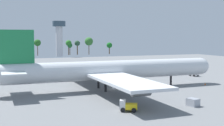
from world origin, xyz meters
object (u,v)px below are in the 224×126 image
Objects in this scene: pushback_tractor at (194,73)px; safety_cone_nose at (205,84)px; cargo_container_aft at (193,102)px; cargo_airplane at (110,70)px; control_tower at (59,35)px; baggage_tug at (128,106)px; cargo_loader at (114,70)px.

safety_cone_nose is at bearing -118.06° from pushback_tractor.
cargo_container_aft is 33.17m from safety_cone_nose.
cargo_airplane reaches higher than safety_cone_nose.
control_tower reaches higher than cargo_container_aft.
safety_cone_nose is at bearing -6.85° from cargo_airplane.
control_tower is at bearing 82.50° from baggage_tug.
cargo_loader is 1.37× the size of cargo_container_aft.
safety_cone_nose is (32.78, -3.94, -5.51)m from cargo_airplane.
control_tower is at bearing 90.10° from cargo_loader.
baggage_tug reaches higher than cargo_loader.
control_tower is (24.39, 185.21, 16.52)m from baggage_tug.
control_tower is (-14.81, 162.39, 17.36)m from safety_cone_nose.
cargo_container_aft is at bearing -133.71° from safety_cone_nose.
cargo_loader is 5.76× the size of safety_cone_nose.
cargo_airplane is 18.57× the size of pushback_tractor.
cargo_loader reaches higher than safety_cone_nose.
baggage_tug is 45.36m from safety_cone_nose.
cargo_airplane reaches higher than baggage_tug.
control_tower is at bearing 100.10° from pushback_tractor.
pushback_tractor is at bearing 52.61° from cargo_container_aft.
cargo_loader is 118.84m from control_tower.
cargo_container_aft is at bearing -96.90° from cargo_loader.
cargo_loader is at bearing 135.37° from pushback_tractor.
cargo_container_aft is 0.11× the size of control_tower.
safety_cone_nose is at bearing -84.79° from control_tower.
baggage_tug is at bearing -110.01° from cargo_loader.
control_tower is (8.11, 186.36, 16.83)m from cargo_container_aft.
baggage_tug is 187.53m from control_tower.
control_tower is at bearing 83.53° from cargo_airplane.
pushback_tractor is at bearing 61.94° from safety_cone_nose.
cargo_container_aft is at bearing -127.39° from pushback_tractor.
safety_cone_nose is (14.60, -44.71, -0.74)m from cargo_loader.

